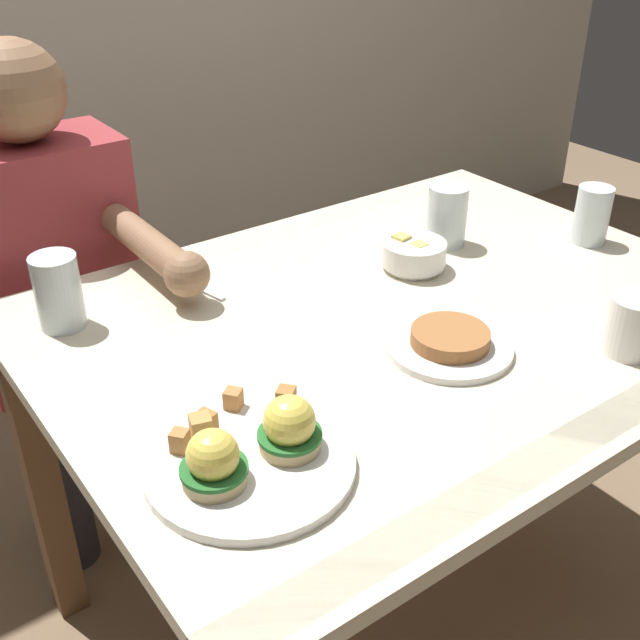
{
  "coord_description": "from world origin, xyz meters",
  "views": [
    {
      "loc": [
        -0.79,
        -0.86,
        1.4
      ],
      "look_at": [
        -0.17,
        0.0,
        0.78
      ],
      "focal_mm": 43.83,
      "sensor_mm": 36.0,
      "label": 1
    }
  ],
  "objects_px": {
    "eggs_benedict_plate": "(250,453)",
    "fruit_bowl": "(414,254)",
    "fork": "(190,284)",
    "dining_table": "(396,363)",
    "water_glass_near": "(447,219)",
    "coffee_mug": "(634,323)",
    "diner_person": "(58,288)",
    "water_glass_extra": "(59,295)",
    "side_plate": "(450,343)",
    "water_glass_far": "(592,218)"
  },
  "relations": [
    {
      "from": "eggs_benedict_plate",
      "to": "fruit_bowl",
      "type": "bearing_deg",
      "value": 29.04
    },
    {
      "from": "fruit_bowl",
      "to": "fork",
      "type": "distance_m",
      "value": 0.42
    },
    {
      "from": "dining_table",
      "to": "water_glass_near",
      "type": "xyz_separation_m",
      "value": [
        0.26,
        0.15,
        0.16
      ]
    },
    {
      "from": "coffee_mug",
      "to": "diner_person",
      "type": "distance_m",
      "value": 1.1
    },
    {
      "from": "fruit_bowl",
      "to": "diner_person",
      "type": "height_order",
      "value": "diner_person"
    },
    {
      "from": "water_glass_extra",
      "to": "eggs_benedict_plate",
      "type": "bearing_deg",
      "value": -82.46
    },
    {
      "from": "eggs_benedict_plate",
      "to": "coffee_mug",
      "type": "bearing_deg",
      "value": -10.24
    },
    {
      "from": "water_glass_near",
      "to": "coffee_mug",
      "type": "bearing_deg",
      "value": -95.9
    },
    {
      "from": "side_plate",
      "to": "diner_person",
      "type": "height_order",
      "value": "diner_person"
    },
    {
      "from": "water_glass_extra",
      "to": "diner_person",
      "type": "height_order",
      "value": "diner_person"
    },
    {
      "from": "eggs_benedict_plate",
      "to": "water_glass_near",
      "type": "distance_m",
      "value": 0.76
    },
    {
      "from": "eggs_benedict_plate",
      "to": "fork",
      "type": "bearing_deg",
      "value": 70.66
    },
    {
      "from": "dining_table",
      "to": "water_glass_far",
      "type": "distance_m",
      "value": 0.52
    },
    {
      "from": "fork",
      "to": "diner_person",
      "type": "xyz_separation_m",
      "value": [
        -0.15,
        0.31,
        -0.09
      ]
    },
    {
      "from": "water_glass_far",
      "to": "water_glass_extra",
      "type": "xyz_separation_m",
      "value": [
        -0.98,
        0.3,
        0.0
      ]
    },
    {
      "from": "dining_table",
      "to": "water_glass_near",
      "type": "distance_m",
      "value": 0.34
    },
    {
      "from": "fruit_bowl",
      "to": "coffee_mug",
      "type": "distance_m",
      "value": 0.42
    },
    {
      "from": "coffee_mug",
      "to": "water_glass_far",
      "type": "relative_size",
      "value": 0.96
    },
    {
      "from": "eggs_benedict_plate",
      "to": "water_glass_extra",
      "type": "distance_m",
      "value": 0.49
    },
    {
      "from": "dining_table",
      "to": "side_plate",
      "type": "height_order",
      "value": "side_plate"
    },
    {
      "from": "water_glass_near",
      "to": "diner_person",
      "type": "height_order",
      "value": "diner_person"
    },
    {
      "from": "fork",
      "to": "water_glass_near",
      "type": "distance_m",
      "value": 0.52
    },
    {
      "from": "eggs_benedict_plate",
      "to": "fork",
      "type": "relative_size",
      "value": 1.74
    },
    {
      "from": "dining_table",
      "to": "diner_person",
      "type": "relative_size",
      "value": 1.05
    },
    {
      "from": "eggs_benedict_plate",
      "to": "fork",
      "type": "height_order",
      "value": "eggs_benedict_plate"
    },
    {
      "from": "fruit_bowl",
      "to": "dining_table",
      "type": "bearing_deg",
      "value": -139.94
    },
    {
      "from": "water_glass_near",
      "to": "diner_person",
      "type": "distance_m",
      "value": 0.8
    },
    {
      "from": "water_glass_near",
      "to": "fruit_bowl",
      "type": "bearing_deg",
      "value": -159.77
    },
    {
      "from": "water_glass_far",
      "to": "side_plate",
      "type": "height_order",
      "value": "water_glass_far"
    },
    {
      "from": "water_glass_extra",
      "to": "dining_table",
      "type": "bearing_deg",
      "value": -31.2
    },
    {
      "from": "eggs_benedict_plate",
      "to": "coffee_mug",
      "type": "height_order",
      "value": "coffee_mug"
    },
    {
      "from": "fork",
      "to": "coffee_mug",
      "type": "bearing_deg",
      "value": -53.07
    },
    {
      "from": "water_glass_far",
      "to": "water_glass_extra",
      "type": "height_order",
      "value": "water_glass_extra"
    },
    {
      "from": "water_glass_far",
      "to": "water_glass_near",
      "type": "bearing_deg",
      "value": 145.75
    },
    {
      "from": "eggs_benedict_plate",
      "to": "water_glass_far",
      "type": "distance_m",
      "value": 0.93
    },
    {
      "from": "coffee_mug",
      "to": "side_plate",
      "type": "distance_m",
      "value": 0.28
    },
    {
      "from": "fruit_bowl",
      "to": "diner_person",
      "type": "relative_size",
      "value": 0.11
    },
    {
      "from": "fruit_bowl",
      "to": "diner_person",
      "type": "distance_m",
      "value": 0.73
    },
    {
      "from": "fruit_bowl",
      "to": "water_glass_extra",
      "type": "relative_size",
      "value": 0.95
    },
    {
      "from": "diner_person",
      "to": "water_glass_far",
      "type": "bearing_deg",
      "value": -34.32
    },
    {
      "from": "eggs_benedict_plate",
      "to": "coffee_mug",
      "type": "relative_size",
      "value": 2.43
    },
    {
      "from": "fruit_bowl",
      "to": "side_plate",
      "type": "height_order",
      "value": "fruit_bowl"
    },
    {
      "from": "fruit_bowl",
      "to": "water_glass_extra",
      "type": "distance_m",
      "value": 0.64
    },
    {
      "from": "water_glass_far",
      "to": "diner_person",
      "type": "distance_m",
      "value": 1.09
    },
    {
      "from": "fork",
      "to": "water_glass_extra",
      "type": "height_order",
      "value": "water_glass_extra"
    },
    {
      "from": "diner_person",
      "to": "water_glass_near",
      "type": "bearing_deg",
      "value": -34.35
    },
    {
      "from": "eggs_benedict_plate",
      "to": "water_glass_far",
      "type": "relative_size",
      "value": 2.33
    },
    {
      "from": "fruit_bowl",
      "to": "water_glass_far",
      "type": "height_order",
      "value": "water_glass_far"
    },
    {
      "from": "coffee_mug",
      "to": "water_glass_near",
      "type": "xyz_separation_m",
      "value": [
        0.05,
        0.46,
        0.0
      ]
    },
    {
      "from": "water_glass_far",
      "to": "side_plate",
      "type": "relative_size",
      "value": 0.58
    }
  ]
}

